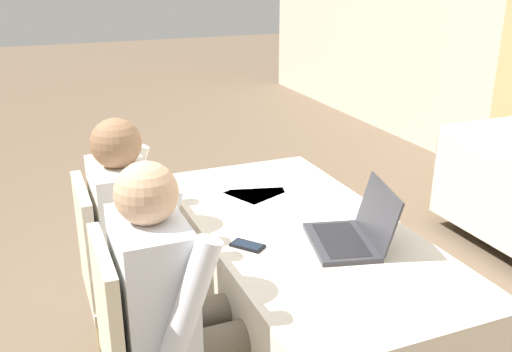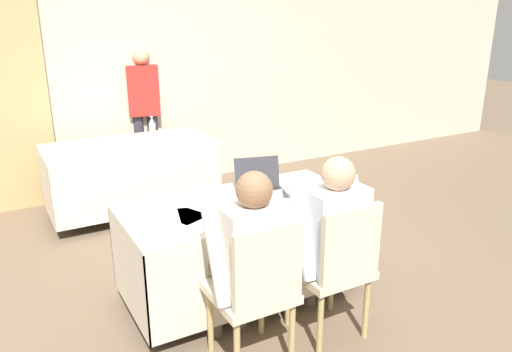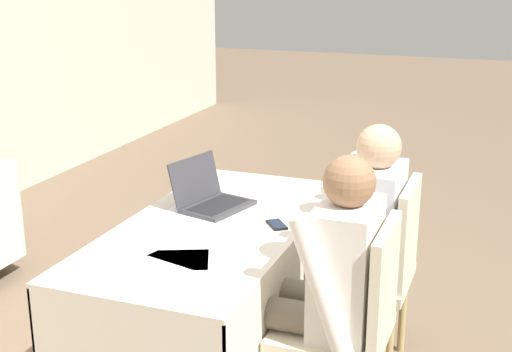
{
  "view_description": "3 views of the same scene",
  "coord_description": "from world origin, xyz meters",
  "views": [
    {
      "loc": [
        1.89,
        -0.98,
        1.74
      ],
      "look_at": [
        0.0,
        -0.2,
        0.97
      ],
      "focal_mm": 40.0,
      "sensor_mm": 36.0,
      "label": 1
    },
    {
      "loc": [
        -1.45,
        -2.81,
        1.97
      ],
      "look_at": [
        0.0,
        -0.2,
        0.97
      ],
      "focal_mm": 35.0,
      "sensor_mm": 36.0,
      "label": 2
    },
    {
      "loc": [
        -2.76,
        -1.24,
        1.87
      ],
      "look_at": [
        0.0,
        -0.2,
        0.97
      ],
      "focal_mm": 50.0,
      "sensor_mm": 36.0,
      "label": 3
    }
  ],
  "objects": [
    {
      "name": "cell_phone",
      "position": [
        0.08,
        -0.27,
        0.73
      ],
      "size": [
        0.14,
        0.13,
        0.01
      ],
      "rotation": [
        0.0,
        0.0,
        -0.9
      ],
      "color": "black",
      "rests_on": "conference_table_near"
    },
    {
      "name": "paper_centre_table",
      "position": [
        -0.43,
        -0.01,
        0.73
      ],
      "size": [
        0.31,
        0.36,
        0.0
      ],
      "rotation": [
        0.0,
        0.0,
        0.41
      ],
      "color": "white",
      "rests_on": "conference_table_near"
    },
    {
      "name": "person_white_shirt",
      "position": [
        0.28,
        -0.6,
        0.67
      ],
      "size": [
        0.5,
        0.52,
        1.18
      ],
      "rotation": [
        0.0,
        0.0,
        3.14
      ],
      "color": "#665B4C",
      "rests_on": "ground_plane"
    },
    {
      "name": "person_checkered_shirt",
      "position": [
        -0.28,
        -0.6,
        0.67
      ],
      "size": [
        0.5,
        0.52,
        1.18
      ],
      "rotation": [
        0.0,
        0.0,
        3.14
      ],
      "color": "#665B4C",
      "rests_on": "ground_plane"
    },
    {
      "name": "conference_table_near",
      "position": [
        0.0,
        0.0,
        0.55
      ],
      "size": [
        1.62,
        0.8,
        0.72
      ],
      "color": "beige",
      "rests_on": "ground_plane"
    },
    {
      "name": "paper_left_edge",
      "position": [
        -0.36,
        -0.06,
        0.73
      ],
      "size": [
        0.28,
        0.34,
        0.0
      ],
      "rotation": [
        0.0,
        0.0,
        -0.26
      ],
      "color": "white",
      "rests_on": "conference_table_near"
    },
    {
      "name": "paper_beside_laptop",
      "position": [
        0.09,
        0.14,
        0.73
      ],
      "size": [
        0.22,
        0.31,
        0.0
      ],
      "rotation": [
        0.0,
        0.0,
        0.05
      ],
      "color": "white",
      "rests_on": "conference_table_near"
    },
    {
      "name": "chair_near_right",
      "position": [
        0.28,
        -0.7,
        0.52
      ],
      "size": [
        0.44,
        0.44,
        0.92
      ],
      "rotation": [
        0.0,
        0.0,
        3.14
      ],
      "color": "tan",
      "rests_on": "ground_plane"
    },
    {
      "name": "chair_near_left",
      "position": [
        -0.28,
        -0.7,
        0.52
      ],
      "size": [
        0.44,
        0.44,
        0.92
      ],
      "rotation": [
        0.0,
        0.0,
        3.14
      ],
      "color": "tan",
      "rests_on": "ground_plane"
    },
    {
      "name": "laptop",
      "position": [
        0.21,
        0.11,
        0.77
      ],
      "size": [
        0.39,
        0.36,
        0.23
      ],
      "rotation": [
        0.0,
        0.0,
        -0.25
      ],
      "color": "#333338",
      "rests_on": "conference_table_near"
    }
  ]
}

